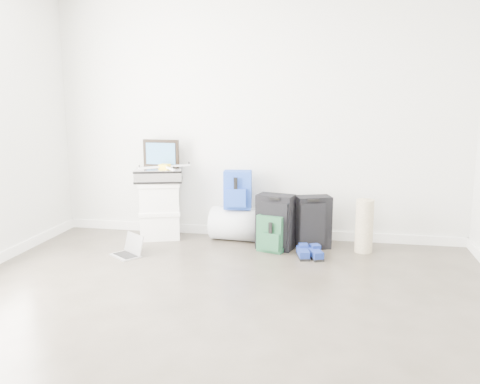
% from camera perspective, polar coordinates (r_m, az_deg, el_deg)
% --- Properties ---
extents(ground, '(5.00, 5.00, 0.00)m').
position_cam_1_polar(ground, '(3.46, -4.77, -16.06)').
color(ground, '#353027').
rests_on(ground, ground).
extents(room_envelope, '(4.52, 5.02, 2.71)m').
position_cam_1_polar(room_envelope, '(3.11, -5.19, 13.72)').
color(room_envelope, silver).
rests_on(room_envelope, ground).
extents(boxes_stack, '(0.53, 0.48, 0.63)m').
position_cam_1_polar(boxes_stack, '(5.68, -9.01, -1.97)').
color(boxes_stack, white).
rests_on(boxes_stack, ground).
extents(briefcase, '(0.58, 0.49, 0.14)m').
position_cam_1_polar(briefcase, '(5.61, -9.13, 1.89)').
color(briefcase, '#B2B2B7').
rests_on(briefcase, boxes_stack).
extents(painting, '(0.41, 0.04, 0.31)m').
position_cam_1_polar(painting, '(5.67, -8.86, 4.29)').
color(painting, black).
rests_on(painting, briefcase).
extents(drone, '(0.47, 0.47, 0.05)m').
position_cam_1_polar(drone, '(5.55, -8.45, 2.84)').
color(drone, yellow).
rests_on(drone, briefcase).
extents(duffel_bag, '(0.61, 0.41, 0.36)m').
position_cam_1_polar(duffel_bag, '(5.55, -0.22, -3.62)').
color(duffel_bag, '#9B9FA3').
rests_on(duffel_bag, ground).
extents(blue_backpack, '(0.31, 0.24, 0.41)m').
position_cam_1_polar(blue_backpack, '(5.44, -0.28, 0.17)').
color(blue_backpack, '#171D97').
rests_on(blue_backpack, duffel_bag).
extents(large_suitcase, '(0.41, 0.31, 0.57)m').
position_cam_1_polar(large_suitcase, '(5.22, 3.99, -3.37)').
color(large_suitcase, black).
rests_on(large_suitcase, ground).
extents(green_backpack, '(0.30, 0.26, 0.38)m').
position_cam_1_polar(green_backpack, '(5.16, 3.56, -4.73)').
color(green_backpack, '#163E28').
rests_on(green_backpack, ground).
extents(carry_on, '(0.39, 0.32, 0.55)m').
position_cam_1_polar(carry_on, '(5.30, 8.21, -3.38)').
color(carry_on, black).
rests_on(carry_on, ground).
extents(shoes, '(0.29, 0.28, 0.09)m').
position_cam_1_polar(shoes, '(5.03, 7.74, -6.87)').
color(shoes, black).
rests_on(shoes, ground).
extents(rolled_rug, '(0.18, 0.18, 0.54)m').
position_cam_1_polar(rolled_rug, '(5.26, 13.78, -3.72)').
color(rolled_rug, gray).
rests_on(rolled_rug, ground).
extents(laptop, '(0.36, 0.34, 0.21)m').
position_cam_1_polar(laptop, '(5.17, -12.36, -6.44)').
color(laptop, silver).
rests_on(laptop, ground).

